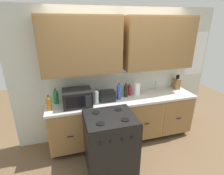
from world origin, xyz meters
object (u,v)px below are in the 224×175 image
bottle_blue (119,91)px  bottle_green (56,96)px  bottle_red (129,90)px  bottle_clear (96,96)px  bottle_dark (126,90)px  toaster (107,96)px  paper_towel_roll (137,89)px  stove_range (110,142)px  microwave (77,98)px  bottle_amber (49,103)px  knife_block (176,84)px

bottle_blue → bottle_green: 1.12m
bottle_red → bottle_clear: 0.71m
bottle_dark → bottle_green: bearing=177.3°
toaster → paper_towel_roll: paper_towel_roll is taller
stove_range → toaster: size_ratio=3.39×
bottle_blue → microwave: bearing=-176.1°
bottle_amber → bottle_clear: (0.78, 0.04, 0.00)m
microwave → bottle_clear: bearing=-2.3°
stove_range → bottle_red: 1.10m
toaster → bottle_green: bearing=170.9°
stove_range → bottle_blue: size_ratio=3.06×
toaster → bottle_amber: 0.99m
stove_range → bottle_green: bottle_green is taller
bottle_red → bottle_blue: bottle_blue is taller
microwave → paper_towel_roll: 1.16m
bottle_amber → knife_block: bearing=6.0°
microwave → bottle_red: microwave is taller
microwave → bottle_red: size_ratio=2.18×
stove_range → bottle_amber: bearing=149.1°
paper_towel_roll → bottle_blue: (-0.39, -0.07, 0.02)m
stove_range → paper_towel_roll: (0.73, 0.70, 0.56)m
bottle_dark → bottle_clear: size_ratio=1.01×
knife_block → bottle_green: size_ratio=1.14×
stove_range → bottle_amber: size_ratio=3.67×
bottle_dark → paper_towel_roll: bearing=1.7°
stove_range → knife_block: knife_block is taller
knife_block → bottle_dark: (-1.18, -0.10, 0.02)m
bottle_amber → bottle_dark: size_ratio=0.97×
paper_towel_roll → stove_range: bearing=-136.4°
microwave → toaster: (0.53, 0.03, -0.04)m
stove_range → bottle_red: size_ratio=4.31×
microwave → toaster: size_ratio=1.71×
knife_block → bottle_amber: 2.57m
knife_block → paper_towel_roll: (-0.95, -0.09, 0.01)m
bottle_red → bottle_clear: (-0.69, -0.19, 0.02)m
stove_range → bottle_red: (0.60, 0.75, 0.54)m
bottle_blue → bottle_clear: bearing=-171.4°
paper_towel_roll → bottle_dark: 0.23m
bottle_blue → bottle_green: (-1.11, 0.12, -0.02)m
microwave → bottle_dark: bearing=7.2°
bottle_blue → bottle_clear: bottle_blue is taller
paper_towel_roll → bottle_dark: bearing=-178.3°
stove_range → bottle_blue: bearing=61.5°
knife_block → bottle_red: bearing=-177.8°
microwave → bottle_red: bearing=9.7°
microwave → bottle_blue: size_ratio=1.54×
knife_block → stove_range: bearing=-154.9°
paper_towel_roll → bottle_green: (-1.50, 0.05, 0.00)m
bottle_blue → bottle_amber: bearing=-175.0°
knife_block → bottle_amber: (-2.55, -0.27, 0.01)m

